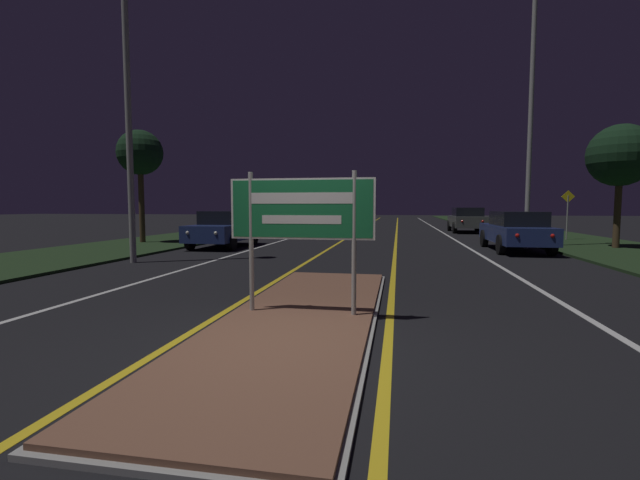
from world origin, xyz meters
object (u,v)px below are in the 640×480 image
object	(u,v)px
car_receding_0	(516,230)
car_receding_1	(467,219)
streetlight_right_near	(532,79)
car_approaching_0	(224,228)
highway_sign	(301,215)
streetlight_left_near	(126,35)
warning_sign	(568,210)

from	to	relation	value
car_receding_0	car_receding_1	size ratio (longest dim) A/B	1.05
streetlight_right_near	car_approaching_0	distance (m)	13.52
highway_sign	car_receding_0	world-z (taller)	highway_sign
streetlight_left_near	highway_sign	bearing A→B (deg)	-40.00
streetlight_left_near	car_receding_0	distance (m)	14.56
streetlight_right_near	car_approaching_0	xyz separation A→B (m)	(-12.11, -1.56, -5.82)
highway_sign	warning_sign	world-z (taller)	warning_sign
highway_sign	streetlight_right_near	world-z (taller)	streetlight_right_near
car_receding_0	warning_sign	world-z (taller)	warning_sign
highway_sign	car_approaching_0	world-z (taller)	highway_sign
streetlight_left_near	warning_sign	world-z (taller)	streetlight_left_near
highway_sign	streetlight_right_near	xyz separation A→B (m)	(6.42, 12.09, 5.03)
car_receding_1	warning_sign	xyz separation A→B (m)	(3.67, -6.47, 0.66)
highway_sign	streetlight_left_near	world-z (taller)	streetlight_left_near
highway_sign	car_receding_1	distance (m)	23.53
car_approaching_0	warning_sign	size ratio (longest dim) A/B	1.73
streetlight_right_near	warning_sign	bearing A→B (deg)	54.87
streetlight_right_near	car_approaching_0	size ratio (longest dim) A/B	2.67
streetlight_left_near	car_receding_1	size ratio (longest dim) A/B	2.03
streetlight_left_near	streetlight_right_near	size ratio (longest dim) A/B	0.86
streetlight_right_near	car_receding_1	bearing A→B (deg)	93.62
highway_sign	car_receding_1	size ratio (longest dim) A/B	0.46
car_approaching_0	car_receding_1	bearing A→B (deg)	47.05
highway_sign	warning_sign	bearing A→B (deg)	60.07
streetlight_right_near	car_approaching_0	world-z (taller)	streetlight_right_near
car_approaching_0	warning_sign	distance (m)	16.19
highway_sign	car_approaching_0	size ratio (longest dim) A/B	0.52
car_receding_0	warning_sign	distance (m)	6.52
warning_sign	car_receding_1	bearing A→B (deg)	119.56
streetlight_right_near	car_receding_1	size ratio (longest dim) A/B	2.37
car_receding_0	warning_sign	size ratio (longest dim) A/B	2.05
highway_sign	car_receding_1	xyz separation A→B (m)	(5.74, 22.81, -0.71)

